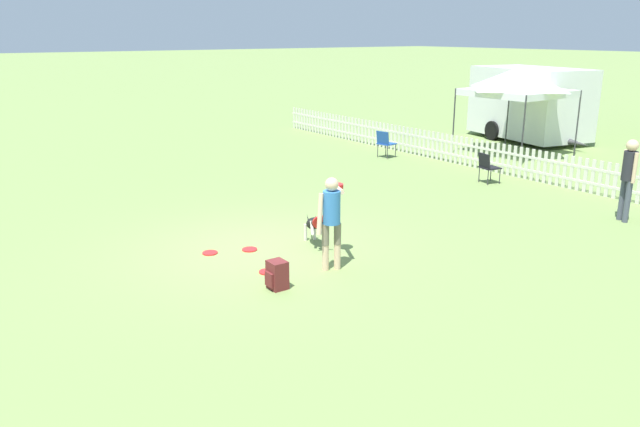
% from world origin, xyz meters
% --- Properties ---
extents(ground_plane, '(240.00, 240.00, 0.00)m').
position_xyz_m(ground_plane, '(0.00, 0.00, 0.00)').
color(ground_plane, olive).
extents(handler_person, '(0.83, 0.90, 1.54)m').
position_xyz_m(handler_person, '(1.49, 0.50, 0.96)').
color(handler_person, beige).
rests_on(handler_person, ground_plane).
extents(leaping_dog, '(1.09, 0.56, 0.71)m').
position_xyz_m(leaping_dog, '(0.43, 0.90, 0.43)').
color(leaping_dog, black).
rests_on(leaping_dog, ground_plane).
extents(frisbee_near_handler, '(0.27, 0.27, 0.02)m').
position_xyz_m(frisbee_near_handler, '(-0.07, -0.16, 0.01)').
color(frisbee_near_handler, red).
rests_on(frisbee_near_handler, ground_plane).
extents(frisbee_near_dog, '(0.27, 0.27, 0.02)m').
position_xyz_m(frisbee_near_dog, '(1.04, -0.46, 0.01)').
color(frisbee_near_dog, red).
rests_on(frisbee_near_dog, ground_plane).
extents(frisbee_midfield, '(0.27, 0.27, 0.02)m').
position_xyz_m(frisbee_midfield, '(-0.32, -0.81, 0.01)').
color(frisbee_midfield, red).
rests_on(frisbee_midfield, ground_plane).
extents(backpack_on_grass, '(0.28, 0.29, 0.44)m').
position_xyz_m(backpack_on_grass, '(1.69, -0.67, 0.22)').
color(backpack_on_grass, maroon).
rests_on(backpack_on_grass, ground_plane).
extents(picket_fence, '(23.99, 0.04, 0.83)m').
position_xyz_m(picket_fence, '(0.00, 8.50, 0.42)').
color(picket_fence, silver).
rests_on(picket_fence, ground_plane).
extents(folding_chair_center, '(0.53, 0.54, 0.83)m').
position_xyz_m(folding_chair_center, '(-5.11, 7.40, 0.50)').
color(folding_chair_center, '#333338').
rests_on(folding_chair_center, ground_plane).
extents(folding_chair_green_right, '(0.52, 0.53, 0.78)m').
position_xyz_m(folding_chair_green_right, '(-1.04, 7.30, 0.47)').
color(folding_chair_green_right, '#333338').
rests_on(folding_chair_green_right, ground_plane).
extents(canopy_tent_main, '(2.68, 2.68, 2.71)m').
position_xyz_m(canopy_tent_main, '(-3.18, 11.05, 2.27)').
color(canopy_tent_main, '#333338').
rests_on(canopy_tent_main, ground_plane).
extents(spectator_standing, '(0.38, 0.27, 1.68)m').
position_xyz_m(spectator_standing, '(2.80, 6.96, 1.02)').
color(spectator_standing, '#474C5B').
rests_on(spectator_standing, ground_plane).
extents(equipment_trailer, '(5.02, 3.03, 2.54)m').
position_xyz_m(equipment_trailer, '(-4.64, 13.72, 1.34)').
color(equipment_trailer, white).
rests_on(equipment_trailer, ground_plane).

